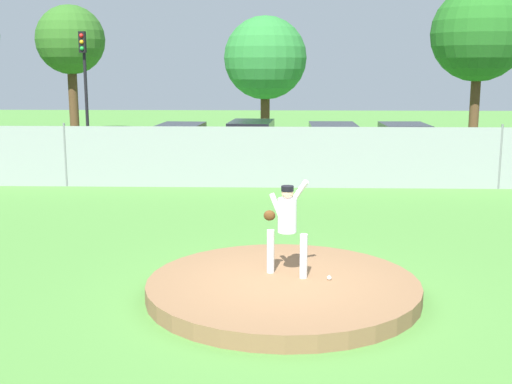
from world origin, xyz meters
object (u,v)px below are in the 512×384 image
at_px(parked_car_red, 404,146).
at_px(parked_car_slate, 181,145).
at_px(pitcher_youth, 286,221).
at_px(parked_car_champagne, 333,146).
at_px(baseball, 329,278).
at_px(traffic_light_near, 84,71).
at_px(parked_car_burgundy, 251,143).

bearing_deg(parked_car_red, parked_car_slate, 179.36).
relative_size(pitcher_youth, parked_car_champagne, 0.38).
xyz_separation_m(baseball, traffic_light_near, (-9.31, 18.33, 3.24)).
distance_m(parked_car_red, traffic_light_near, 14.05).
distance_m(parked_car_champagne, parked_car_red, 2.74).
bearing_deg(parked_car_burgundy, parked_car_slate, -177.71).
distance_m(parked_car_burgundy, traffic_light_near, 8.61).
height_order(pitcher_youth, parked_car_slate, pitcher_youth).
xyz_separation_m(parked_car_red, parked_car_slate, (-8.61, 0.10, -0.01)).
xyz_separation_m(parked_car_slate, traffic_light_near, (-4.67, 3.53, 2.79)).
bearing_deg(parked_car_red, traffic_light_near, 164.73).
height_order(parked_car_slate, traffic_light_near, traffic_light_near).
bearing_deg(parked_car_champagne, parked_car_burgundy, 173.28).
xyz_separation_m(parked_car_burgundy, parked_car_red, (5.87, -0.21, -0.04)).
height_order(pitcher_youth, baseball, pitcher_youth).
distance_m(baseball, parked_car_champagne, 14.60).
height_order(parked_car_champagne, traffic_light_near, traffic_light_near).
bearing_deg(baseball, pitcher_youth, 161.52).
distance_m(pitcher_youth, parked_car_champagne, 14.44).
relative_size(parked_car_champagne, parked_car_red, 1.04).
relative_size(parked_car_burgundy, parked_car_red, 1.10).
bearing_deg(traffic_light_near, baseball, -63.07).
bearing_deg(parked_car_burgundy, pitcher_youth, -85.43).
relative_size(parked_car_red, parked_car_slate, 0.94).
bearing_deg(parked_car_red, parked_car_champagne, -176.59).
xyz_separation_m(parked_car_burgundy, traffic_light_near, (-7.41, 3.42, 2.74)).
relative_size(parked_car_slate, traffic_light_near, 0.87).
bearing_deg(baseball, parked_car_champagne, 85.15).
bearing_deg(parked_car_burgundy, traffic_light_near, 155.22).
xyz_separation_m(parked_car_red, traffic_light_near, (-13.28, 3.63, 2.78)).
bearing_deg(parked_car_slate, parked_car_champagne, -2.52).
distance_m(pitcher_youth, traffic_light_near, 20.16).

